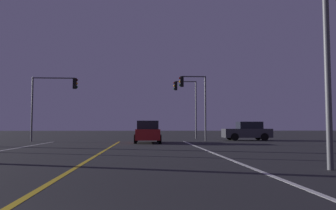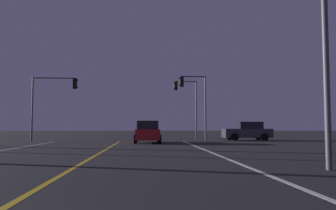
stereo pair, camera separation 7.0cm
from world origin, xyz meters
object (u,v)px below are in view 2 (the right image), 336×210
(traffic_light_near_right, at_px, (193,93))
(traffic_light_near_left, at_px, (55,93))
(car_ahead_far, at_px, (148,132))
(street_lamp_right_near, at_px, (309,15))
(traffic_light_far_right, at_px, (186,97))
(car_crossing_side, at_px, (247,131))

(traffic_light_near_right, xyz_separation_m, traffic_light_near_left, (-11.81, 0.00, -0.08))
(car_ahead_far, height_order, street_lamp_right_near, street_lamp_right_near)
(traffic_light_near_left, height_order, traffic_light_far_right, traffic_light_far_right)
(traffic_light_near_left, bearing_deg, car_ahead_far, -18.67)
(traffic_light_near_right, relative_size, traffic_light_near_left, 1.04)
(car_crossing_side, xyz_separation_m, car_ahead_far, (-9.14, -4.09, 0.00))
(car_crossing_side, xyz_separation_m, street_lamp_right_near, (-4.41, -20.88, 3.79))
(traffic_light_near_right, xyz_separation_m, traffic_light_far_right, (0.01, 5.50, 0.20))
(traffic_light_near_left, xyz_separation_m, traffic_light_far_right, (11.82, 5.50, 0.28))
(traffic_light_near_left, height_order, street_lamp_right_near, street_lamp_right_near)
(traffic_light_near_right, bearing_deg, street_lamp_right_near, 92.24)
(traffic_light_far_right, bearing_deg, car_ahead_far, 63.98)
(car_ahead_far, xyz_separation_m, street_lamp_right_near, (4.73, -16.78, 3.79))
(street_lamp_right_near, bearing_deg, car_crossing_side, -101.93)
(car_ahead_far, xyz_separation_m, traffic_light_near_right, (3.97, 2.65, 3.32))
(car_ahead_far, relative_size, street_lamp_right_near, 0.60)
(traffic_light_near_left, xyz_separation_m, street_lamp_right_near, (12.57, -19.43, 0.55))
(car_crossing_side, height_order, traffic_light_near_left, traffic_light_near_left)
(car_crossing_side, xyz_separation_m, traffic_light_near_left, (-16.98, -1.44, 3.24))
(car_crossing_side, relative_size, street_lamp_right_near, 0.60)
(car_crossing_side, relative_size, traffic_light_far_right, 0.72)
(traffic_light_far_right, relative_size, street_lamp_right_near, 0.83)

